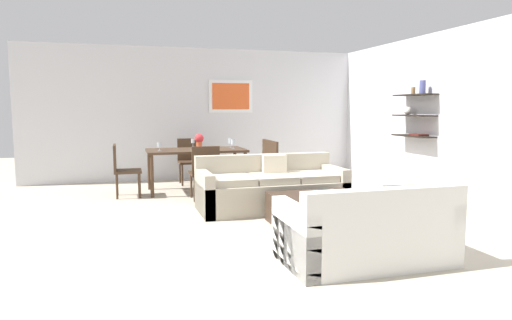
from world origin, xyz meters
The scene contains 19 objects.
ground_plane centered at (0.00, 0.00, 0.00)m, with size 18.00×18.00×0.00m, color #BCB29E.
back_wall_unit centered at (0.30, 3.53, 1.36)m, with size 8.40×0.09×2.70m.
right_wall_shelf_unit centered at (3.03, 0.60, 1.35)m, with size 0.34×8.20×2.70m.
sofa_beige centered at (0.13, 0.34, 0.29)m, with size 2.11×0.90×0.78m.
loveseat_white centered at (0.29, -2.11, 0.29)m, with size 1.58×0.90×0.78m.
coffee_table centered at (0.41, -0.77, 0.19)m, with size 1.12×1.03×0.38m.
decorative_bowl centered at (0.47, -0.84, 0.42)m, with size 0.39×0.39×0.07m.
candle_jar centered at (0.62, -0.67, 0.41)m, with size 0.07×0.07×0.06m, color silver.
dining_table centered at (-0.69, 2.10, 0.68)m, with size 1.72×0.89×0.75m.
dining_chair_right_near centered at (0.58, 1.90, 0.50)m, with size 0.44×0.44×0.88m.
dining_chair_left_near centered at (-1.96, 1.90, 0.50)m, with size 0.44×0.44×0.88m.
dining_chair_head centered at (-0.69, 2.95, 0.50)m, with size 0.44×0.44×0.88m.
dining_chair_foot centered at (-0.69, 1.25, 0.50)m, with size 0.44×0.44×0.88m.
dining_chair_right_far centered at (0.58, 2.30, 0.50)m, with size 0.44×0.44×0.88m.
wine_glass_left_near centered at (-1.34, 1.99, 0.84)m, with size 0.06×0.06×0.14m.
wine_glass_head centered at (-0.69, 2.48, 0.86)m, with size 0.06×0.06×0.16m.
wine_glass_right_far centered at (-0.04, 2.21, 0.87)m, with size 0.07×0.07×0.18m.
wine_glass_right_near centered at (-0.04, 1.99, 0.86)m, with size 0.08×0.08×0.17m.
centerpiece_vase centered at (-0.64, 2.08, 0.91)m, with size 0.16×0.16×0.27m.
Camera 1 is at (-1.93, -5.87, 1.48)m, focal length 31.76 mm.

